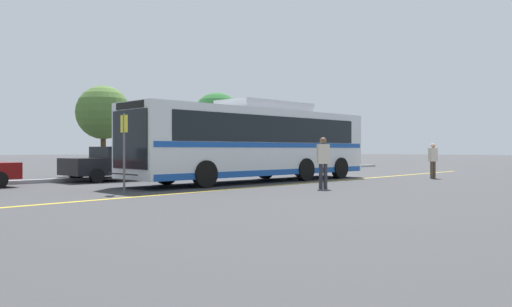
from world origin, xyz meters
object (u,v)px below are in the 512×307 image
at_px(parked_car_1, 116,163).
at_px(bus_stop_sign, 124,143).
at_px(transit_bus, 256,141).
at_px(tree_2, 103,113).
at_px(pedestrian_0, 433,159).
at_px(pedestrian_1, 323,159).
at_px(tree_1, 217,117).

height_order(parked_car_1, bus_stop_sign, bus_stop_sign).
xyz_separation_m(transit_bus, parked_car_1, (-3.82, 5.01, -1.00)).
relative_size(parked_car_1, tree_2, 0.93).
relative_size(pedestrian_0, bus_stop_sign, 0.66).
height_order(pedestrian_0, tree_2, tree_2).
height_order(parked_car_1, pedestrian_0, pedestrian_0).
bearing_deg(transit_bus, pedestrian_0, -119.28).
relative_size(transit_bus, pedestrian_1, 6.94).
relative_size(transit_bus, tree_1, 2.57).
xyz_separation_m(parked_car_1, tree_1, (9.02, 3.23, 2.63)).
distance_m(transit_bus, parked_car_1, 6.38).
distance_m(pedestrian_0, tree_1, 13.27).
relative_size(bus_stop_sign, tree_2, 0.53).
relative_size(pedestrian_0, tree_1, 0.34).
distance_m(transit_bus, tree_1, 9.88).
bearing_deg(transit_bus, pedestrian_1, 166.67).
relative_size(transit_bus, tree_2, 2.62).
relative_size(pedestrian_1, bus_stop_sign, 0.71).
height_order(transit_bus, pedestrian_1, transit_bus).
height_order(bus_stop_sign, tree_2, tree_2).
bearing_deg(parked_car_1, tree_2, -22.65).
distance_m(transit_bus, tree_2, 9.97).
relative_size(pedestrian_1, tree_1, 0.37).
xyz_separation_m(pedestrian_0, pedestrian_1, (-8.72, 0.18, 0.10)).
distance_m(parked_car_1, tree_2, 5.72).
bearing_deg(pedestrian_1, tree_2, -52.17).
bearing_deg(transit_bus, parked_car_1, 39.52).
xyz_separation_m(parked_car_1, bus_stop_sign, (-3.15, -5.74, 0.84)).
bearing_deg(pedestrian_0, transit_bus, 166.79).
distance_m(parked_car_1, tree_1, 9.94).
relative_size(parked_car_1, bus_stop_sign, 1.76).
relative_size(transit_bus, parked_car_1, 2.82).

